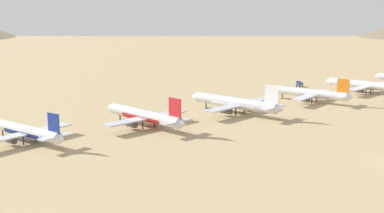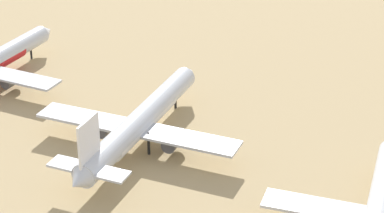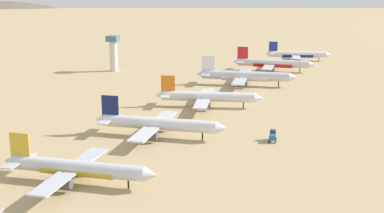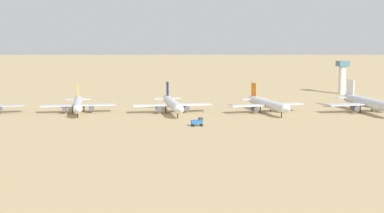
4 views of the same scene
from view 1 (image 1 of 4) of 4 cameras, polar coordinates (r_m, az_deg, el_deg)
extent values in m
plane|color=tan|center=(274.51, 12.84, 0.57)|extent=(1814.65, 1814.65, 0.00)
cone|color=silver|center=(363.23, 21.01, 3.41)|extent=(3.75, 4.35, 4.30)
cylinder|color=silver|center=(313.29, 19.63, 2.44)|extent=(44.26, 5.16, 4.67)
cone|color=silver|center=(323.99, 15.78, 2.93)|extent=(3.98, 4.62, 4.57)
cube|color=silver|center=(312.65, 19.93, 2.25)|extent=(6.61, 41.83, 0.55)
cylinder|color=#4C4C54|center=(306.69, 19.16, 1.82)|extent=(5.19, 2.88, 2.82)
cylinder|color=#4C4C54|center=(319.95, 20.31, 2.11)|extent=(5.19, 2.88, 2.82)
cylinder|color=black|center=(321.01, 16.89, 2.29)|extent=(0.54, 0.54, 4.69)
cylinder|color=black|center=(309.57, 19.86, 1.80)|extent=(0.54, 0.54, 4.69)
cylinder|color=black|center=(315.33, 20.35, 1.93)|extent=(0.54, 0.54, 4.69)
cylinder|color=silver|center=(273.36, 13.68, 1.55)|extent=(42.97, 9.29, 4.51)
cone|color=silver|center=(283.34, 9.38, 2.05)|extent=(4.27, 4.82, 4.42)
cone|color=silver|center=(265.13, 18.23, 1.01)|extent=(3.76, 4.41, 4.06)
cube|color=orange|center=(265.70, 17.43, 2.24)|extent=(6.53, 1.15, 8.31)
cube|color=silver|center=(266.21, 17.51, 1.19)|extent=(5.38, 14.58, 0.43)
cube|color=silver|center=(272.79, 14.02, 1.35)|extent=(10.44, 40.77, 0.53)
cylinder|color=#4C4C54|center=(267.01, 13.20, 0.82)|extent=(5.26, 3.27, 2.73)
cylinder|color=#4C4C54|center=(279.90, 14.41, 1.23)|extent=(5.26, 3.27, 2.73)
cylinder|color=black|center=(280.60, 10.63, 1.35)|extent=(0.52, 0.52, 4.53)
cylinder|color=black|center=(269.86, 13.96, 0.83)|extent=(0.52, 0.52, 4.53)
cylinder|color=black|center=(275.46, 14.48, 1.01)|extent=(0.52, 0.52, 4.53)
cylinder|color=silver|center=(235.90, 5.06, 0.48)|extent=(47.93, 6.79, 5.04)
cone|color=silver|center=(252.04, 0.32, 1.21)|extent=(4.43, 5.09, 4.94)
cone|color=silver|center=(221.79, 10.39, -0.34)|extent=(3.88, 4.67, 4.54)
cube|color=white|center=(223.18, 9.40, 1.30)|extent=(7.31, 0.73, 9.29)
cube|color=#B6BBC5|center=(223.74, 9.53, -0.08)|extent=(4.83, 16.07, 0.48)
cube|color=#B6BBC5|center=(234.90, 5.44, 0.21)|extent=(8.29, 45.34, 0.60)
cylinder|color=#4C4C54|center=(229.64, 4.04, -0.48)|extent=(5.68, 3.25, 3.05)
cylinder|color=#4C4C54|center=(242.20, 6.35, 0.08)|extent=(5.68, 3.25, 3.05)
cylinder|color=black|center=(247.54, 1.68, 0.31)|extent=(0.58, 0.58, 5.07)
cylinder|color=black|center=(231.83, 5.19, -0.48)|extent=(0.58, 0.58, 5.07)
cylinder|color=black|center=(237.30, 6.19, -0.22)|extent=(0.58, 0.58, 5.07)
cylinder|color=white|center=(235.97, 5.06, 0.39)|extent=(26.45, 6.01, 5.05)
cylinder|color=silver|center=(209.03, -5.72, -1.02)|extent=(44.75, 5.34, 4.72)
cone|color=silver|center=(227.95, -9.63, -0.10)|extent=(4.04, 4.68, 4.62)
cone|color=silver|center=(191.51, -1.11, -2.09)|extent=(3.53, 4.29, 4.25)
cube|color=red|center=(193.49, -2.04, -0.28)|extent=(6.83, 0.53, 8.69)
cube|color=#B6BBC5|center=(194.02, -1.88, -1.77)|extent=(4.18, 14.95, 0.45)
cube|color=#B6BBC5|center=(207.81, -5.39, -1.31)|extent=(6.80, 42.29, 0.56)
cylinder|color=#4C4C54|center=(204.37, -7.16, -2.05)|extent=(5.25, 2.93, 2.85)
cylinder|color=#4C4C54|center=(213.63, -4.02, -1.42)|extent=(5.25, 2.93, 2.85)
cylinder|color=black|center=(222.70, -8.50, -1.08)|extent=(0.55, 0.55, 4.74)
cylinder|color=black|center=(205.31, -5.84, -2.05)|extent=(0.55, 0.55, 4.74)
cylinder|color=black|center=(209.36, -4.48, -1.77)|extent=(0.55, 0.55, 4.74)
cylinder|color=red|center=(209.11, -5.72, -1.11)|extent=(24.64, 5.07, 4.73)
cylinder|color=silver|center=(194.39, -19.12, -2.68)|extent=(40.17, 9.29, 4.22)
cone|color=silver|center=(177.43, -15.16, -3.74)|extent=(3.57, 4.16, 3.80)
cube|color=navy|center=(179.35, -16.04, -2.00)|extent=(6.10, 1.17, 7.77)
cube|color=silver|center=(179.88, -15.83, -3.43)|extent=(5.23, 13.67, 0.40)
cube|color=silver|center=(193.22, -18.83, -2.97)|extent=(10.33, 38.14, 0.50)
cylinder|color=#4C4C54|center=(190.76, -20.59, -3.74)|extent=(4.95, 3.13, 2.55)
cylinder|color=#4C4C54|center=(197.99, -17.37, -3.00)|extent=(4.95, 3.13, 2.55)
cylinder|color=black|center=(207.42, -21.47, -2.72)|extent=(0.49, 0.49, 4.24)
cylinder|color=black|center=(191.19, -19.31, -3.70)|extent=(0.49, 0.49, 4.24)
cylinder|color=black|center=(194.35, -17.91, -3.38)|extent=(0.49, 0.49, 4.24)
cylinder|color=navy|center=(194.46, -19.12, -2.77)|extent=(22.34, 7.00, 4.23)
cube|color=#1E5999|center=(329.06, 12.59, 2.64)|extent=(2.45, 5.26, 1.70)
cube|color=#333338|center=(327.40, 12.45, 2.85)|extent=(2.12, 1.86, 1.10)
cylinder|color=black|center=(327.01, 12.58, 2.34)|extent=(0.38, 1.11, 1.10)
cylinder|color=black|center=(328.13, 12.24, 2.39)|extent=(0.38, 1.11, 1.10)
cylinder|color=black|center=(330.41, 12.93, 2.42)|extent=(0.38, 1.11, 1.10)
cylinder|color=black|center=(331.53, 12.58, 2.46)|extent=(0.38, 1.11, 1.10)
camera|label=2|loc=(252.35, 39.87, 15.71)|focal=69.91mm
camera|label=3|loc=(496.66, 22.80, 11.40)|focal=48.49mm
camera|label=4|loc=(540.44, -8.50, 10.51)|focal=54.62mm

